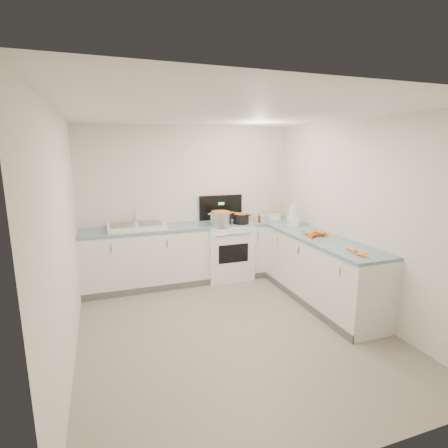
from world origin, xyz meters
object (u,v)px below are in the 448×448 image
object	(u,v)px
stove	(226,250)
sink	(137,226)
food_processor	(293,217)
steel_pot	(221,219)
black_pot	(241,219)
mixing_bowl	(275,216)
spice_jar	(262,219)
extract_bottle	(259,220)

from	to	relation	value
stove	sink	bearing A→B (deg)	179.38
sink	food_processor	size ratio (longest dim) A/B	2.52
sink	steel_pot	distance (m)	1.31
black_pot	stove	bearing A→B (deg)	140.92
mixing_bowl	stove	bearing A→B (deg)	-177.68
stove	mixing_bowl	distance (m)	1.05
spice_jar	sink	bearing A→B (deg)	174.81
stove	black_pot	size ratio (longest dim) A/B	5.37
sink	food_processor	bearing A→B (deg)	-14.54
steel_pot	extract_bottle	world-z (taller)	steel_pot
stove	extract_bottle	distance (m)	0.75
extract_bottle	black_pot	bearing A→B (deg)	173.30
sink	black_pot	size ratio (longest dim) A/B	3.39
sink	mixing_bowl	distance (m)	2.36
steel_pot	extract_bottle	size ratio (longest dim) A/B	3.24
sink	spice_jar	xyz separation A→B (m)	(2.01, -0.18, 0.01)
sink	steel_pot	bearing A→B (deg)	-8.13
food_processor	stove	bearing A→B (deg)	146.67
extract_bottle	sink	bearing A→B (deg)	173.83
sink	food_processor	world-z (taller)	food_processor
spice_jar	extract_bottle	bearing A→B (deg)	-153.15
black_pot	food_processor	bearing A→B (deg)	-31.59
extract_bottle	food_processor	world-z (taller)	food_processor
steel_pot	food_processor	size ratio (longest dim) A/B	0.97
steel_pot	black_pot	size ratio (longest dim) A/B	1.30
sink	mixing_bowl	bearing A→B (deg)	0.52
sink	steel_pot	xyz separation A→B (m)	(1.29, -0.18, 0.06)
stove	black_pot	bearing A→B (deg)	-39.08
stove	extract_bottle	world-z (taller)	stove
stove	black_pot	world-z (taller)	stove
steel_pot	spice_jar	world-z (taller)	steel_pot
extract_bottle	spice_jar	distance (m)	0.06
stove	spice_jar	size ratio (longest dim) A/B	14.17
sink	extract_bottle	xyz separation A→B (m)	(1.95, -0.21, 0.01)
stove	food_processor	bearing A→B (deg)	-33.33
sink	black_pot	bearing A→B (deg)	-6.07
stove	extract_bottle	size ratio (longest dim) A/B	13.35
mixing_bowl	steel_pot	bearing A→B (deg)	-169.09
extract_bottle	spice_jar	xyz separation A→B (m)	(0.06, 0.03, -0.00)
stove	food_processor	distance (m)	1.24
steel_pot	mixing_bowl	xyz separation A→B (m)	(1.07, 0.21, -0.05)
sink	mixing_bowl	world-z (taller)	sink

